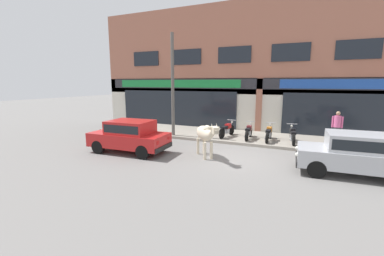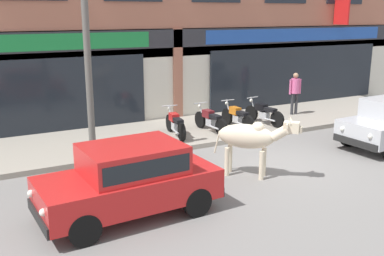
{
  "view_description": "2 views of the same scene",
  "coord_description": "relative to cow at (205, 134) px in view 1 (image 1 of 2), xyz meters",
  "views": [
    {
      "loc": [
        2.77,
        -10.22,
        3.13
      ],
      "look_at": [
        -2.33,
        1.0,
        0.94
      ],
      "focal_mm": 24.0,
      "sensor_mm": 36.0,
      "label": 1
    },
    {
      "loc": [
        -7.31,
        -9.02,
        3.96
      ],
      "look_at": [
        -1.95,
        1.0,
        1.03
      ],
      "focal_mm": 42.0,
      "sensor_mm": 36.0,
      "label": 2
    }
  ],
  "objects": [
    {
      "name": "motorcycle_0",
      "position": [
        -0.19,
        3.77,
        -0.47
      ],
      "size": [
        0.57,
        1.81,
        0.88
      ],
      "color": "black",
      "rests_on": "sidewalk"
    },
    {
      "name": "motorcycle_2",
      "position": [
        2.09,
        3.67,
        -0.47
      ],
      "size": [
        0.52,
        1.81,
        0.88
      ],
      "color": "black",
      "rests_on": "sidewalk"
    },
    {
      "name": "car_1",
      "position": [
        5.4,
        0.05,
        -0.19
      ],
      "size": [
        3.68,
        1.78,
        1.46
      ],
      "color": "black",
      "rests_on": "ground"
    },
    {
      "name": "motorcycle_1",
      "position": [
        1.04,
        3.69,
        -0.47
      ],
      "size": [
        0.52,
        1.81,
        0.88
      ],
      "color": "black",
      "rests_on": "sidewalk"
    },
    {
      "name": "car_0",
      "position": [
        -3.38,
        -0.71,
        -0.19
      ],
      "size": [
        3.68,
        1.77,
        1.46
      ],
      "color": "black",
      "rests_on": "ground"
    },
    {
      "name": "utility_pole",
      "position": [
        -3.11,
        2.89,
        1.96
      ],
      "size": [
        0.18,
        0.18,
        5.64
      ],
      "primitive_type": "cylinder",
      "color": "#595651",
      "rests_on": "sidewalk"
    },
    {
      "name": "pedestrian",
      "position": [
        5.21,
        4.42,
        0.13
      ],
      "size": [
        0.5,
        0.32,
        1.6
      ],
      "color": "#2D2D33",
      "rests_on": "sidewalk"
    },
    {
      "name": "shop_building",
      "position": [
        1.09,
        6.43,
        2.79
      ],
      "size": [
        23.0,
        1.4,
        8.02
      ],
      "color": "#9E604C",
      "rests_on": "ground"
    },
    {
      "name": "sidewalk",
      "position": [
        1.08,
        4.38,
        -0.93
      ],
      "size": [
        19.0,
        3.59,
        0.15
      ],
      "primitive_type": "cube",
      "color": "gray",
      "rests_on": "ground"
    },
    {
      "name": "ground_plane",
      "position": [
        1.08,
        0.39,
        -1.01
      ],
      "size": [
        90.0,
        90.0,
        0.0
      ],
      "primitive_type": "plane",
      "color": "slate"
    },
    {
      "name": "motorcycle_3",
      "position": [
        3.23,
        3.71,
        -0.47
      ],
      "size": [
        0.54,
        1.8,
        0.88
      ],
      "color": "black",
      "rests_on": "sidewalk"
    },
    {
      "name": "cow",
      "position": [
        0.0,
        0.0,
        0.0
      ],
      "size": [
        1.62,
        1.73,
        1.61
      ],
      "color": "beige",
      "rests_on": "ground"
    }
  ]
}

